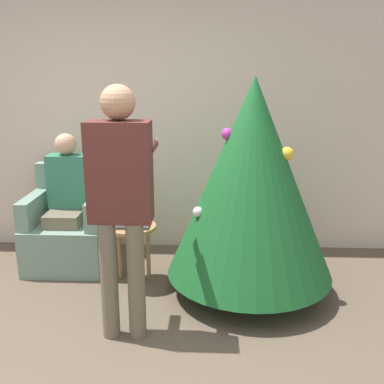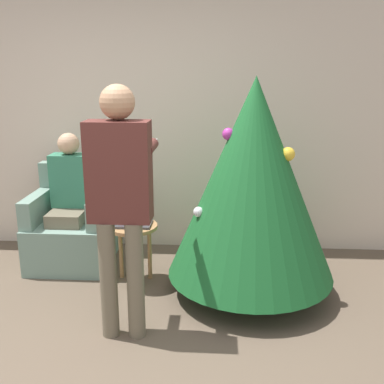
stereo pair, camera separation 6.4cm
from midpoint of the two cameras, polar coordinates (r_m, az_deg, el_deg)
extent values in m
plane|color=brown|center=(3.02, -13.35, -22.41)|extent=(14.00, 14.00, 0.00)
cube|color=beige|center=(4.59, -6.39, 9.37)|extent=(8.00, 0.06, 2.70)
cylinder|color=brown|center=(3.91, 7.72, -11.20)|extent=(0.10, 0.10, 0.18)
cone|color=#195B28|center=(3.60, 8.23, 1.58)|extent=(1.36, 1.36, 1.60)
sphere|color=#B23399|center=(3.51, 5.16, 7.35)|extent=(0.10, 0.10, 0.10)
sphere|color=white|center=(3.50, 1.35, -2.54)|extent=(0.08, 0.08, 0.08)
sphere|color=gold|center=(3.52, 12.60, 4.71)|extent=(0.11, 0.11, 0.11)
cube|color=gray|center=(4.49, -14.57, -6.15)|extent=(0.73, 0.73, 0.43)
cube|color=gray|center=(4.61, -13.86, 0.62)|extent=(0.73, 0.14, 0.50)
cube|color=gray|center=(4.48, -18.58, -1.82)|extent=(0.12, 0.65, 0.26)
cube|color=gray|center=(4.29, -11.02, -2.04)|extent=(0.12, 0.65, 0.26)
cylinder|color=#6B604C|center=(4.34, -16.64, -7.04)|extent=(0.11, 0.11, 0.43)
cylinder|color=#6B604C|center=(4.28, -14.11, -7.19)|extent=(0.11, 0.11, 0.43)
cube|color=#6B604C|center=(4.35, -15.02, -3.00)|extent=(0.32, 0.40, 0.12)
cube|color=#337A5B|center=(4.40, -14.69, 1.45)|extent=(0.36, 0.20, 0.50)
sphere|color=tan|center=(4.33, -15.01, 5.95)|extent=(0.20, 0.20, 0.20)
cylinder|color=#6B604C|center=(3.20, -9.99, -10.99)|extent=(0.12, 0.12, 0.84)
cylinder|color=#6B604C|center=(3.16, -6.61, -11.18)|extent=(0.12, 0.12, 0.84)
cube|color=#562823|center=(2.98, -8.64, 2.55)|extent=(0.42, 0.20, 0.67)
sphere|color=tan|center=(2.95, -8.85, 11.22)|extent=(0.23, 0.23, 0.23)
cylinder|color=#562823|center=(3.17, -11.17, 5.69)|extent=(0.08, 0.30, 0.08)
cylinder|color=#562823|center=(3.10, -4.79, 5.71)|extent=(0.08, 0.30, 0.08)
cube|color=white|center=(3.29, -4.31, 6.28)|extent=(0.04, 0.14, 0.04)
cylinder|color=#A37547|center=(3.89, -7.09, -4.38)|extent=(0.43, 0.43, 0.03)
cylinder|color=#A37547|center=(3.86, -7.37, -8.86)|extent=(0.04, 0.04, 0.50)
cylinder|color=#A37547|center=(4.04, -4.95, -7.63)|extent=(0.04, 0.04, 0.50)
cylinder|color=#A37547|center=(4.08, -8.58, -7.48)|extent=(0.04, 0.04, 0.50)
cube|color=#38383D|center=(3.88, -7.10, -4.04)|extent=(0.32, 0.23, 0.02)
cube|color=#B21E23|center=(3.88, -7.11, -3.73)|extent=(0.20, 0.12, 0.02)
camera|label=1|loc=(0.03, -89.44, 0.16)|focal=42.00mm
camera|label=2|loc=(0.03, 90.56, -0.16)|focal=42.00mm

